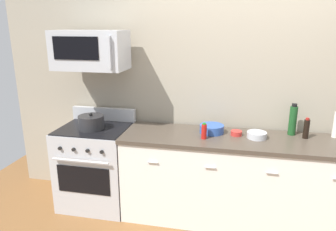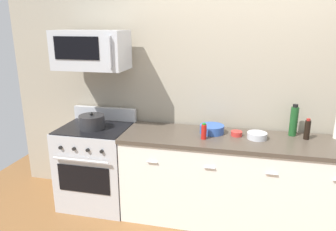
{
  "view_description": "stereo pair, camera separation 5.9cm",
  "coord_description": "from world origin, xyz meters",
  "px_view_note": "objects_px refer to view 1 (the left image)",
  "views": [
    {
      "loc": [
        -0.11,
        -3.02,
        2.0
      ],
      "look_at": [
        -0.74,
        -0.05,
        1.12
      ],
      "focal_mm": 33.54,
      "sensor_mm": 36.0,
      "label": 1
    },
    {
      "loc": [
        -0.05,
        -3.0,
        2.0
      ],
      "look_at": [
        -0.74,
        -0.05,
        1.12
      ],
      "focal_mm": 33.54,
      "sensor_mm": 36.0,
      "label": 2
    }
  ],
  "objects_px": {
    "bottle_soy_sauce_dark": "(306,129)",
    "bowl_steel_prep": "(257,135)",
    "microwave": "(90,50)",
    "bottle_hot_sauce_red": "(204,131)",
    "bowl_blue_mixing": "(212,129)",
    "bottle_vinegar_white": "(336,124)",
    "range_oven": "(96,165)",
    "bowl_red_small": "(236,133)",
    "bottle_wine_green": "(293,120)",
    "stockpot": "(91,122)"
  },
  "relations": [
    {
      "from": "bottle_soy_sauce_dark",
      "to": "bowl_steel_prep",
      "type": "bearing_deg",
      "value": -168.48
    },
    {
      "from": "microwave",
      "to": "bowl_steel_prep",
      "type": "height_order",
      "value": "microwave"
    },
    {
      "from": "bottle_hot_sauce_red",
      "to": "bowl_steel_prep",
      "type": "xyz_separation_m",
      "value": [
        0.51,
        0.13,
        -0.04
      ]
    },
    {
      "from": "bottle_soy_sauce_dark",
      "to": "bottle_hot_sauce_red",
      "type": "bearing_deg",
      "value": -167.28
    },
    {
      "from": "bottle_soy_sauce_dark",
      "to": "bowl_blue_mixing",
      "type": "bearing_deg",
      "value": -178.43
    },
    {
      "from": "bottle_hot_sauce_red",
      "to": "bottle_vinegar_white",
      "type": "bearing_deg",
      "value": 13.85
    },
    {
      "from": "microwave",
      "to": "bottle_hot_sauce_red",
      "type": "distance_m",
      "value": 1.43
    },
    {
      "from": "range_oven",
      "to": "bottle_vinegar_white",
      "type": "distance_m",
      "value": 2.57
    },
    {
      "from": "microwave",
      "to": "bowl_red_small",
      "type": "xyz_separation_m",
      "value": [
        1.53,
        0.02,
        -0.81
      ]
    },
    {
      "from": "range_oven",
      "to": "bottle_wine_green",
      "type": "bearing_deg",
      "value": 5.7
    },
    {
      "from": "range_oven",
      "to": "bowl_steel_prep",
      "type": "relative_size",
      "value": 5.54
    },
    {
      "from": "bowl_steel_prep",
      "to": "bottle_wine_green",
      "type": "bearing_deg",
      "value": 26.95
    },
    {
      "from": "bottle_wine_green",
      "to": "stockpot",
      "type": "xyz_separation_m",
      "value": [
        -2.08,
        -0.26,
        -0.08
      ]
    },
    {
      "from": "bowl_steel_prep",
      "to": "stockpot",
      "type": "relative_size",
      "value": 0.71
    },
    {
      "from": "bottle_soy_sauce_dark",
      "to": "bowl_blue_mixing",
      "type": "xyz_separation_m",
      "value": [
        -0.92,
        -0.03,
        -0.05
      ]
    },
    {
      "from": "bottle_soy_sauce_dark",
      "to": "bowl_red_small",
      "type": "height_order",
      "value": "bottle_soy_sauce_dark"
    },
    {
      "from": "range_oven",
      "to": "bowl_red_small",
      "type": "relative_size",
      "value": 9.44
    },
    {
      "from": "bottle_soy_sauce_dark",
      "to": "bottle_vinegar_white",
      "type": "distance_m",
      "value": 0.31
    },
    {
      "from": "microwave",
      "to": "stockpot",
      "type": "distance_m",
      "value": 0.76
    },
    {
      "from": "microwave",
      "to": "bottle_vinegar_white",
      "type": "relative_size",
      "value": 2.61
    },
    {
      "from": "bowl_blue_mixing",
      "to": "microwave",
      "type": "bearing_deg",
      "value": -177.59
    },
    {
      "from": "bottle_hot_sauce_red",
      "to": "bowl_steel_prep",
      "type": "distance_m",
      "value": 0.53
    },
    {
      "from": "bottle_hot_sauce_red",
      "to": "bowl_red_small",
      "type": "height_order",
      "value": "bottle_hot_sauce_red"
    },
    {
      "from": "bottle_soy_sauce_dark",
      "to": "bottle_hot_sauce_red",
      "type": "height_order",
      "value": "bottle_soy_sauce_dark"
    },
    {
      "from": "range_oven",
      "to": "stockpot",
      "type": "bearing_deg",
      "value": -90.0
    },
    {
      "from": "bottle_vinegar_white",
      "to": "bowl_steel_prep",
      "type": "xyz_separation_m",
      "value": [
        -0.77,
        -0.19,
        -0.1
      ]
    },
    {
      "from": "bowl_blue_mixing",
      "to": "stockpot",
      "type": "xyz_separation_m",
      "value": [
        -1.27,
        -0.15,
        0.03
      ]
    },
    {
      "from": "bottle_hot_sauce_red",
      "to": "bowl_blue_mixing",
      "type": "relative_size",
      "value": 0.64
    },
    {
      "from": "bowl_blue_mixing",
      "to": "stockpot",
      "type": "height_order",
      "value": "stockpot"
    },
    {
      "from": "bottle_soy_sauce_dark",
      "to": "bottle_wine_green",
      "type": "xyz_separation_m",
      "value": [
        -0.12,
        0.08,
        0.06
      ]
    },
    {
      "from": "bottle_hot_sauce_red",
      "to": "stockpot",
      "type": "relative_size",
      "value": 0.59
    },
    {
      "from": "bowl_steel_prep",
      "to": "bowl_red_small",
      "type": "bearing_deg",
      "value": 168.49
    },
    {
      "from": "bottle_wine_green",
      "to": "bowl_blue_mixing",
      "type": "bearing_deg",
      "value": -172.28
    },
    {
      "from": "bowl_blue_mixing",
      "to": "bowl_steel_prep",
      "type": "xyz_separation_m",
      "value": [
        0.45,
        -0.07,
        -0.01
      ]
    },
    {
      "from": "bottle_soy_sauce_dark",
      "to": "bottle_vinegar_white",
      "type": "height_order",
      "value": "bottle_vinegar_white"
    },
    {
      "from": "range_oven",
      "to": "bottle_vinegar_white",
      "type": "xyz_separation_m",
      "value": [
        2.49,
        0.22,
        0.59
      ]
    },
    {
      "from": "range_oven",
      "to": "bottle_soy_sauce_dark",
      "type": "height_order",
      "value": "bottle_soy_sauce_dark"
    },
    {
      "from": "range_oven",
      "to": "microwave",
      "type": "distance_m",
      "value": 1.28
    },
    {
      "from": "range_oven",
      "to": "bottle_vinegar_white",
      "type": "relative_size",
      "value": 3.75
    },
    {
      "from": "bottle_soy_sauce_dark",
      "to": "bottle_wine_green",
      "type": "height_order",
      "value": "bottle_wine_green"
    },
    {
      "from": "bottle_wine_green",
      "to": "bottle_vinegar_white",
      "type": "distance_m",
      "value": 0.41
    },
    {
      "from": "range_oven",
      "to": "bottle_wine_green",
      "type": "xyz_separation_m",
      "value": [
        2.08,
        0.21,
        0.61
      ]
    },
    {
      "from": "bottle_hot_sauce_red",
      "to": "bottle_vinegar_white",
      "type": "relative_size",
      "value": 0.57
    },
    {
      "from": "bottle_wine_green",
      "to": "bottle_vinegar_white",
      "type": "bearing_deg",
      "value": 1.27
    },
    {
      "from": "bowl_red_small",
      "to": "bottle_vinegar_white",
      "type": "bearing_deg",
      "value": 8.77
    },
    {
      "from": "bottle_wine_green",
      "to": "bottle_hot_sauce_red",
      "type": "bearing_deg",
      "value": -160.55
    },
    {
      "from": "bowl_steel_prep",
      "to": "bottle_soy_sauce_dark",
      "type": "bearing_deg",
      "value": 11.52
    },
    {
      "from": "range_oven",
      "to": "bottle_soy_sauce_dark",
      "type": "relative_size",
      "value": 5.12
    },
    {
      "from": "bowl_blue_mixing",
      "to": "bowl_steel_prep",
      "type": "height_order",
      "value": "bowl_blue_mixing"
    },
    {
      "from": "microwave",
      "to": "stockpot",
      "type": "bearing_deg",
      "value": -90.13
    }
  ]
}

